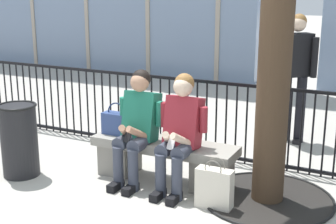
% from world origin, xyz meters
% --- Properties ---
extents(ground_plane, '(60.00, 60.00, 0.00)m').
position_xyz_m(ground_plane, '(0.00, 0.00, 0.00)').
color(ground_plane, '#B2ADA3').
extents(stone_bench, '(1.60, 0.44, 0.45)m').
position_xyz_m(stone_bench, '(0.00, 0.00, 0.27)').
color(stone_bench, gray).
rests_on(stone_bench, ground).
extents(seated_person_with_phone, '(0.52, 0.66, 1.21)m').
position_xyz_m(seated_person_with_phone, '(-0.25, -0.13, 0.65)').
color(seated_person_with_phone, '#383D4C').
rests_on(seated_person_with_phone, ground).
extents(seated_person_companion, '(0.52, 0.66, 1.21)m').
position_xyz_m(seated_person_companion, '(0.25, -0.13, 0.65)').
color(seated_person_companion, '#383D4C').
rests_on(seated_person_companion, ground).
extents(handbag_on_bench, '(0.33, 0.14, 0.36)m').
position_xyz_m(handbag_on_bench, '(-0.58, -0.01, 0.58)').
color(handbag_on_bench, '#33477F').
rests_on(handbag_on_bench, stone_bench).
extents(shopping_bag, '(0.35, 0.14, 0.50)m').
position_xyz_m(shopping_bag, '(0.73, -0.37, 0.20)').
color(shopping_bag, beige).
rests_on(shopping_bag, ground).
extents(bystander_at_railing, '(0.55, 0.42, 1.71)m').
position_xyz_m(bystander_at_railing, '(0.92, 2.01, 1.00)').
color(bystander_at_railing, black).
rests_on(bystander_at_railing, ground).
extents(plaza_railing, '(9.60, 0.04, 0.97)m').
position_xyz_m(plaza_railing, '(-0.00, 0.89, 0.49)').
color(plaza_railing, black).
rests_on(plaza_railing, ground).
extents(trash_can, '(0.43, 0.43, 0.82)m').
position_xyz_m(trash_can, '(-1.50, -0.57, 0.42)').
color(trash_can, black).
rests_on(trash_can, ground).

